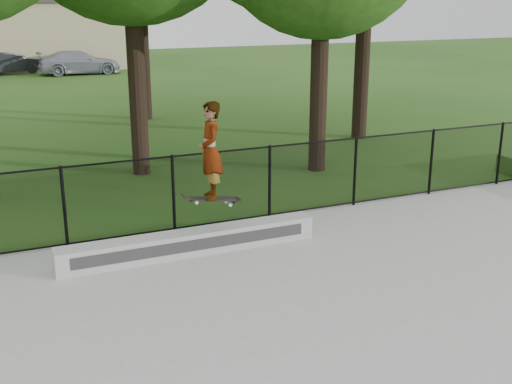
# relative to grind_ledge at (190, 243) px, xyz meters

# --- Properties ---
(ground) EXTENTS (100.00, 100.00, 0.00)m
(ground) POSITION_rel_grind_ledge_xyz_m (2.08, -4.70, -0.27)
(ground) COLOR #255217
(ground) RESTS_ON ground
(concrete_slab) EXTENTS (14.00, 12.00, 0.06)m
(concrete_slab) POSITION_rel_grind_ledge_xyz_m (2.08, -4.70, -0.24)
(concrete_slab) COLOR #A1A19C
(concrete_slab) RESTS_ON ground
(grind_ledge) EXTENTS (4.60, 0.40, 0.41)m
(grind_ledge) POSITION_rel_grind_ledge_xyz_m (0.00, 0.00, 0.00)
(grind_ledge) COLOR #ACADA8
(grind_ledge) RESTS_ON concrete_slab
(car_b) EXTENTS (3.70, 2.13, 1.27)m
(car_b) POSITION_rel_grind_ledge_xyz_m (-1.10, 30.56, 0.37)
(car_b) COLOR black
(car_b) RESTS_ON ground
(car_c) EXTENTS (4.30, 1.95, 1.35)m
(car_c) POSITION_rel_grind_ledge_xyz_m (2.65, 28.79, 0.41)
(car_c) COLOR #9699AA
(car_c) RESTS_ON ground
(skater_airborne) EXTENTS (0.84, 0.65, 1.78)m
(skater_airborne) POSITION_rel_grind_ledge_xyz_m (0.33, -0.21, 1.62)
(skater_airborne) COLOR black
(skater_airborne) RESTS_ON ground
(chainlink_fence) EXTENTS (16.06, 0.06, 1.50)m
(chainlink_fence) POSITION_rel_grind_ledge_xyz_m (2.08, 1.20, 0.55)
(chainlink_fence) COLOR black
(chainlink_fence) RESTS_ON concrete_slab
(distant_building) EXTENTS (12.40, 6.40, 4.30)m
(distant_building) POSITION_rel_grind_ledge_xyz_m (0.08, 33.30, 1.90)
(distant_building) COLOR tan
(distant_building) RESTS_ON ground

